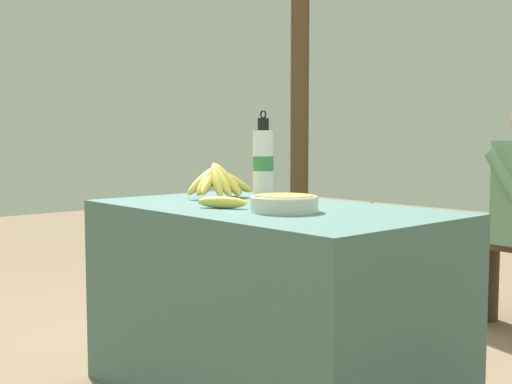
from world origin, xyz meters
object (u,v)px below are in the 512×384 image
Objects in this scene: banana_bunch_ripe at (219,180)px; wooden_bench at (451,245)px; loose_banana_front at (222,202)px; support_post_near at (300,92)px; serving_bowl at (284,202)px; banana_bunch_green at (377,212)px; water_bottle at (263,162)px.

banana_bunch_ripe is 0.16× the size of wooden_bench.
loose_banana_front is at bearing -36.92° from banana_bunch_ripe.
loose_banana_front is 2.41m from support_post_near.
banana_bunch_green is at bearing 117.96° from serving_bowl.
loose_banana_front reaches higher than banana_bunch_green.
loose_banana_front is at bearing -69.63° from banana_bunch_green.
support_post_near reaches higher than banana_bunch_green.
support_post_near is at bearing 128.24° from loose_banana_front.
banana_bunch_ripe is 0.85× the size of water_bottle.
loose_banana_front is (0.29, -0.22, -0.05)m from banana_bunch_ripe.
support_post_near is at bearing 130.07° from water_bottle.
serving_bowl is 0.57m from water_bottle.
serving_bowl is 1.59m from wooden_bench.
wooden_bench is at bearing 102.01° from serving_bowl.
serving_bowl is at bearing -35.43° from water_bottle.
water_bottle is 1.29m from banana_bunch_green.
support_post_near is (-1.67, 1.77, 0.52)m from serving_bowl.
banana_bunch_ripe is 0.12× the size of support_post_near.
wooden_bench is at bearing 83.68° from water_bottle.
banana_bunch_green is (-0.30, 1.38, -0.26)m from banana_bunch_ripe.
support_post_near is (-0.86, 0.25, 0.74)m from banana_bunch_green.
water_bottle is 0.49m from loose_banana_front.
water_bottle is 0.14× the size of support_post_near.
wooden_bench is 1.62m from support_post_near.
banana_bunch_green is 1.16m from support_post_near.
banana_bunch_green is at bearing 102.44° from banana_bunch_ripe.
water_bottle is at bearing 144.57° from serving_bowl.
wooden_bench is 0.50m from banana_bunch_green.
wooden_bench is (-0.11, 1.60, -0.33)m from loose_banana_front.
water_bottle is 2.00× the size of loose_banana_front.
loose_banana_front is at bearing -51.76° from support_post_near.
support_post_near is (-1.46, 1.85, 0.53)m from loose_banana_front.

